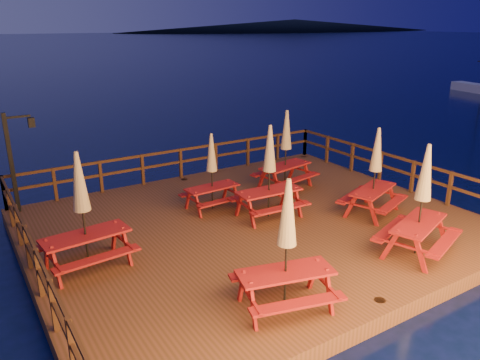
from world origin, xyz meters
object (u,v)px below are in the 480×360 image
(picnic_table_0, at_px, (422,199))
(picnic_table_1, at_px, (82,209))
(lamp_post, at_px, (16,153))
(picnic_table_2, at_px, (269,170))

(picnic_table_0, bearing_deg, picnic_table_1, 133.80)
(picnic_table_0, distance_m, picnic_table_1, 7.91)
(picnic_table_1, bearing_deg, lamp_post, 93.31)
(lamp_post, xyz_separation_m, picnic_table_2, (6.00, -4.35, -0.37))
(lamp_post, relative_size, picnic_table_0, 1.08)
(picnic_table_0, relative_size, picnic_table_2, 1.02)
(picnic_table_0, bearing_deg, picnic_table_2, 95.39)
(lamp_post, xyz_separation_m, picnic_table_1, (0.70, -4.56, -0.34))
(lamp_post, height_order, picnic_table_0, lamp_post)
(lamp_post, distance_m, picnic_table_2, 7.42)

